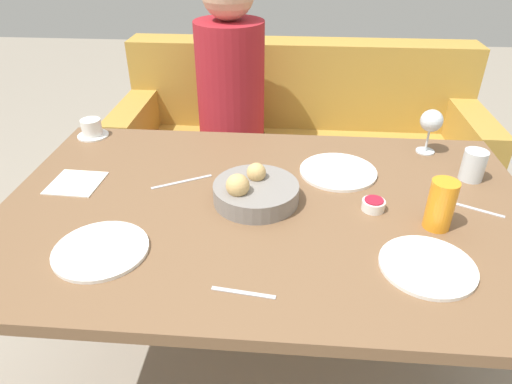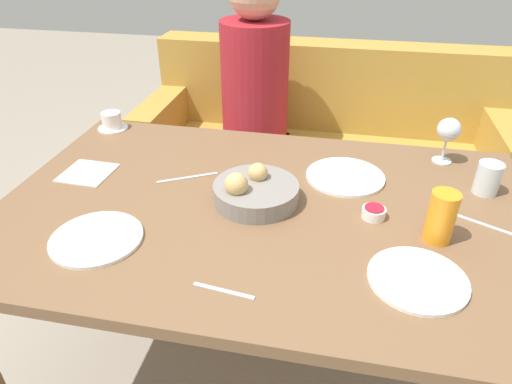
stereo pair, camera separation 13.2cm
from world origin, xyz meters
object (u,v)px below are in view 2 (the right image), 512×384
wine_glass (449,131)px  spoon_coffee (224,291)px  bread_basket (255,191)px  plate_far_center (345,176)px  seated_person (255,126)px  jam_bowl_berry (374,213)px  plate_near_right (418,279)px  juice_glass (441,217)px  couch (321,161)px  water_tumbler (488,178)px  fork_silver (188,178)px  napkin (88,173)px  coffee_cup (112,122)px  knife_silver (475,221)px  plate_near_left (97,238)px

wine_glass → spoon_coffee: 0.94m
bread_basket → plate_far_center: (0.26, 0.19, -0.03)m
seated_person → jam_bowl_berry: seated_person is taller
plate_near_right → juice_glass: (0.06, 0.17, 0.06)m
wine_glass → seated_person: bearing=142.7°
couch → juice_glass: (0.36, -1.19, 0.49)m
juice_glass → water_tumbler: 0.32m
juice_glass → wine_glass: (0.08, 0.45, 0.04)m
jam_bowl_berry → fork_silver: (-0.58, 0.11, -0.01)m
bread_basket → plate_far_center: size_ratio=1.00×
plate_near_right → napkin: bearing=162.6°
coffee_cup → water_tumbler: bearing=-9.3°
seated_person → plate_near_right: (0.63, -1.21, 0.19)m
jam_bowl_berry → knife_silver: bearing=7.4°
plate_near_right → knife_silver: plate_near_right is taller
seated_person → coffee_cup: bearing=-129.5°
plate_far_center → wine_glass: 0.38m
plate_far_center → fork_silver: size_ratio=1.41×
jam_bowl_berry → plate_far_center: bearing=111.7°
coffee_cup → jam_bowl_berry: size_ratio=1.75×
bread_basket → coffee_cup: 0.76m
bread_basket → napkin: bread_basket is taller
water_tumbler → knife_silver: 0.18m
plate_near_right → water_tumbler: (0.23, 0.44, 0.04)m
seated_person → juice_glass: 1.27m
fork_silver → seated_person: bearing=87.1°
bread_basket → water_tumbler: bearing=15.4°
couch → napkin: 1.33m
plate_near_left → jam_bowl_berry: jam_bowl_berry is taller
couch → plate_near_right: (0.30, -1.36, 0.43)m
fork_silver → spoon_coffee: 0.53m
bread_basket → plate_far_center: 0.32m
knife_silver → plate_far_center: bearing=154.0°
plate_near_right → jam_bowl_berry: jam_bowl_berry is taller
seated_person → juice_glass: size_ratio=9.29×
seated_person → coffee_cup: (-0.45, -0.55, 0.21)m
knife_silver → spoon_coffee: 0.72m
couch → jam_bowl_berry: 1.22m
water_tumbler → coffee_cup: bearing=170.7°
plate_near_right → fork_silver: plate_near_right is taller
plate_far_center → napkin: plate_far_center is taller
fork_silver → coffee_cup: bearing=142.8°
bread_basket → spoon_coffee: 0.38m
seated_person → knife_silver: (0.80, -0.93, 0.18)m
plate_near_right → water_tumbler: bearing=62.0°
spoon_coffee → plate_near_right: bearing=15.7°
plate_far_center → couch: bearing=97.4°
plate_near_right → wine_glass: wine_glass is taller
wine_glass → coffee_cup: (-1.22, 0.03, -0.08)m
plate_near_left → water_tumbler: water_tumbler is taller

